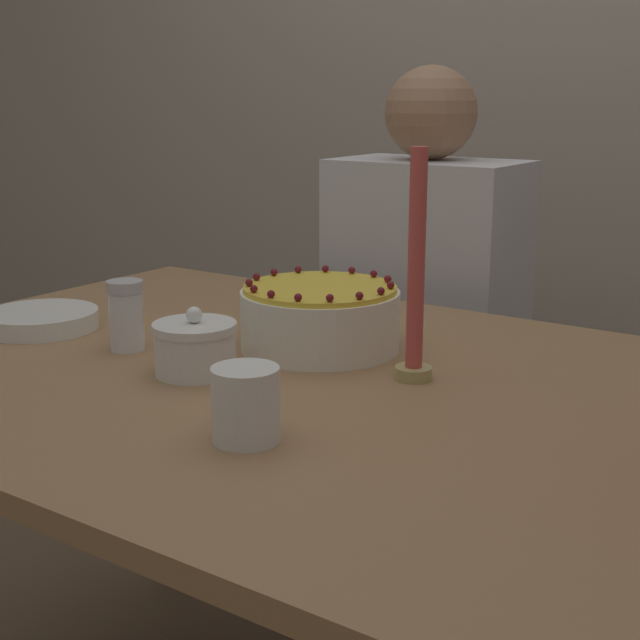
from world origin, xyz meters
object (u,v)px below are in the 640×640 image
at_px(sugar_bowl, 195,348).
at_px(candle, 416,285).
at_px(sugar_shaker, 126,315).
at_px(cake, 320,318).
at_px(person_man_blue_shirt, 423,386).

relative_size(sugar_bowl, candle, 0.37).
bearing_deg(sugar_shaker, cake, 35.77).
bearing_deg(sugar_shaker, candle, 15.95).
distance_m(sugar_bowl, sugar_shaker, 0.18).
bearing_deg(cake, sugar_shaker, -144.23).
relative_size(sugar_bowl, sugar_shaker, 1.09).
bearing_deg(person_man_blue_shirt, sugar_shaker, 79.68).
distance_m(sugar_bowl, candle, 0.33).
relative_size(cake, person_man_blue_shirt, 0.21).
xyz_separation_m(cake, person_man_blue_shirt, (-0.11, 0.57, -0.29)).
bearing_deg(person_man_blue_shirt, sugar_bowl, 92.67).
distance_m(sugar_bowl, person_man_blue_shirt, 0.83).
bearing_deg(sugar_bowl, sugar_shaker, 170.17).
height_order(sugar_bowl, candle, candle).
height_order(sugar_shaker, candle, candle).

